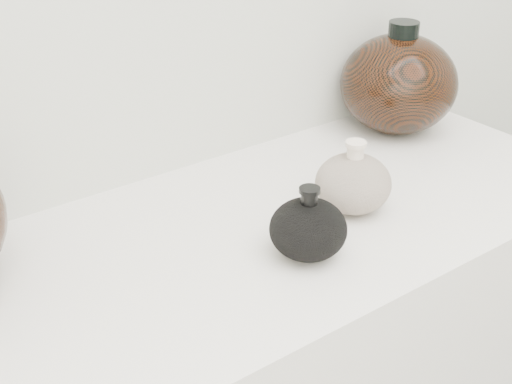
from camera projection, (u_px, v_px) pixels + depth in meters
black_gourd_vase at (308, 229)px, 1.00m from camera, size 0.12×0.12×0.11m
cream_gourd_vase at (353, 183)px, 1.12m from camera, size 0.13×0.13×0.12m
right_round_pot at (398, 83)px, 1.38m from camera, size 0.27×0.27×0.22m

